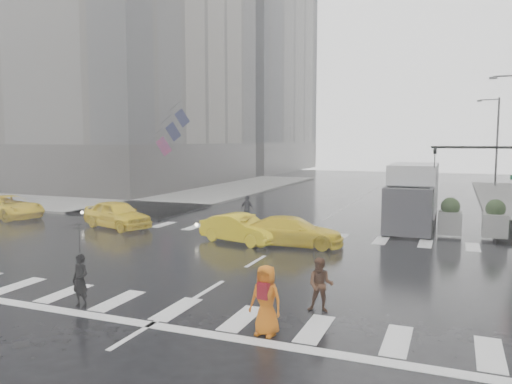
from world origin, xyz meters
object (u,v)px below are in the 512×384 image
at_px(pedestrian_orange, 266,300).
at_px(taxi_mid, 240,229).
at_px(pedestrian_brown, 321,285).
at_px(traffic_signal_pole, 498,173).
at_px(taxi_front, 117,214).
at_px(box_truck, 412,194).

distance_m(pedestrian_orange, taxi_mid, 11.08).
bearing_deg(pedestrian_brown, traffic_signal_pole, 62.37).
height_order(pedestrian_brown, taxi_front, pedestrian_brown).
relative_size(taxi_front, box_truck, 0.68).
height_order(taxi_front, box_truck, box_truck).
distance_m(pedestrian_brown, taxi_mid, 9.71).
bearing_deg(taxi_mid, pedestrian_orange, -136.71).
height_order(pedestrian_brown, taxi_mid, pedestrian_brown).
height_order(traffic_signal_pole, pedestrian_orange, traffic_signal_pole).
xyz_separation_m(pedestrian_orange, box_truck, (2.06, 16.80, 0.96)).
bearing_deg(taxi_front, taxi_mid, -79.68).
bearing_deg(taxi_front, box_truck, -50.22).
height_order(pedestrian_orange, box_truck, box_truck).
height_order(taxi_mid, box_truck, box_truck).
relative_size(taxi_mid, box_truck, 0.62).
bearing_deg(traffic_signal_pole, taxi_front, -168.41).
distance_m(taxi_front, taxi_mid, 7.81).
bearing_deg(taxi_mid, pedestrian_brown, -126.72).
bearing_deg(pedestrian_orange, box_truck, 91.57).
xyz_separation_m(taxi_mid, box_truck, (7.04, 6.91, 1.18)).
bearing_deg(pedestrian_brown, taxi_mid, 121.38).
distance_m(taxi_mid, box_truck, 9.94).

